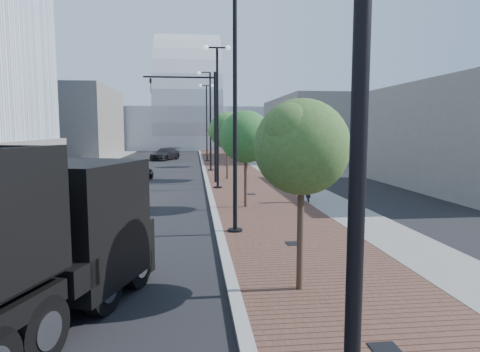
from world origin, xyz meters
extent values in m
cube|color=#4C2D23|center=(3.50, 40.00, 0.06)|extent=(7.00, 140.00, 0.12)
cube|color=slate|center=(6.20, 40.00, 0.07)|extent=(2.40, 140.00, 0.13)
cube|color=gray|center=(0.00, 40.00, 0.07)|extent=(0.30, 140.00, 0.14)
cube|color=slate|center=(-13.00, 40.00, 0.06)|extent=(4.00, 140.00, 0.12)
cube|color=black|center=(-3.78, 4.25, 1.83)|extent=(3.44, 3.51, 2.80)
cube|color=black|center=(-3.30, 5.67, 0.91)|extent=(2.62, 1.33, 1.40)
cube|color=black|center=(-4.25, 2.82, 1.13)|extent=(2.82, 1.67, 0.54)
cylinder|color=black|center=(-5.04, 4.04, 0.59)|extent=(0.68, 1.22, 1.18)
cylinder|color=silver|center=(-5.04, 4.04, 0.59)|extent=(0.55, 0.73, 0.65)
cylinder|color=black|center=(-2.90, 3.32, 0.59)|extent=(0.68, 1.22, 1.18)
cylinder|color=silver|center=(-2.90, 3.32, 0.59)|extent=(0.55, 0.73, 0.65)
cylinder|color=black|center=(-4.53, 5.55, 0.59)|extent=(0.68, 1.22, 1.18)
cylinder|color=silver|center=(-4.53, 5.55, 0.59)|extent=(0.55, 0.73, 0.65)
cylinder|color=black|center=(-2.39, 4.84, 0.59)|extent=(0.68, 1.22, 1.18)
cylinder|color=silver|center=(-2.39, 4.84, 0.59)|extent=(0.55, 0.73, 0.65)
cylinder|color=black|center=(-3.53, 1.42, 0.59)|extent=(0.68, 1.22, 1.18)
cylinder|color=silver|center=(-3.53, 1.42, 0.59)|extent=(0.55, 0.73, 0.65)
imported|color=silver|center=(-4.60, 18.00, 0.83)|extent=(2.36, 5.24, 1.67)
imported|color=black|center=(-5.66, 29.52, 0.59)|extent=(3.44, 4.68, 1.18)
imported|color=black|center=(-4.65, 49.56, 0.78)|extent=(4.13, 5.78, 1.55)
imported|color=black|center=(4.89, 16.01, 1.01)|extent=(0.83, 0.65, 2.02)
cylinder|color=black|center=(0.60, -2.00, 4.62)|extent=(0.16, 0.16, 9.00)
cylinder|color=black|center=(0.60, 10.00, 0.10)|extent=(0.56, 0.56, 0.20)
cylinder|color=black|center=(0.60, 10.00, 4.62)|extent=(0.16, 0.16, 9.00)
cylinder|color=black|center=(0.60, 22.00, 0.10)|extent=(0.56, 0.56, 0.20)
cylinder|color=black|center=(0.60, 22.00, 4.62)|extent=(0.16, 0.16, 9.00)
cylinder|color=black|center=(0.60, 22.00, 9.12)|extent=(1.40, 0.10, 0.10)
sphere|color=silver|center=(-0.10, 22.00, 9.12)|extent=(0.32, 0.32, 0.32)
sphere|color=silver|center=(1.30, 22.00, 9.12)|extent=(0.32, 0.32, 0.32)
cylinder|color=black|center=(0.60, 34.00, 0.10)|extent=(0.56, 0.56, 0.20)
cylinder|color=black|center=(0.60, 34.00, 4.62)|extent=(0.16, 0.16, 9.00)
cylinder|color=black|center=(0.10, 34.00, 9.12)|extent=(1.00, 0.10, 0.10)
sphere|color=silver|center=(-0.40, 34.00, 9.05)|extent=(0.32, 0.32, 0.32)
cylinder|color=black|center=(0.60, 46.00, 0.10)|extent=(0.56, 0.56, 0.20)
cylinder|color=black|center=(0.60, 46.00, 4.62)|extent=(0.16, 0.16, 9.00)
cylinder|color=black|center=(0.60, 46.00, 9.12)|extent=(1.40, 0.10, 0.10)
sphere|color=silver|center=(-0.10, 46.00, 9.12)|extent=(0.32, 0.32, 0.32)
sphere|color=silver|center=(1.30, 46.00, 9.12)|extent=(0.32, 0.32, 0.32)
cylinder|color=black|center=(0.60, 25.00, 4.00)|extent=(0.18, 0.18, 8.00)
cylinder|color=black|center=(-1.90, 25.00, 7.60)|extent=(5.00, 0.12, 0.12)
imported|color=black|center=(-3.90, 25.00, 7.00)|extent=(0.16, 0.20, 1.00)
cylinder|color=#382619|center=(1.60, 4.00, 1.66)|extent=(0.16, 0.16, 3.32)
sphere|color=#30551D|center=(1.60, 4.00, 3.56)|extent=(2.27, 2.27, 2.27)
sphere|color=#30551D|center=(2.00, 4.30, 3.32)|extent=(1.59, 1.59, 1.59)
sphere|color=#30551D|center=(1.30, 3.70, 3.89)|extent=(1.36, 1.36, 1.36)
cylinder|color=#382619|center=(1.60, 15.00, 1.68)|extent=(0.16, 0.16, 3.36)
sphere|color=#1E541C|center=(1.60, 15.00, 3.60)|extent=(2.57, 2.57, 2.57)
sphere|color=#1E541C|center=(2.00, 15.30, 3.36)|extent=(1.80, 1.80, 1.80)
sphere|color=#1E541C|center=(1.30, 14.70, 3.94)|extent=(1.54, 1.54, 1.54)
cylinder|color=#382619|center=(1.60, 27.00, 1.81)|extent=(0.16, 0.16, 3.61)
sphere|color=#21551D|center=(1.60, 27.00, 3.87)|extent=(2.77, 2.77, 2.77)
sphere|color=#21551D|center=(2.00, 27.30, 3.61)|extent=(1.94, 1.94, 1.94)
sphere|color=#21551D|center=(1.30, 26.70, 4.23)|extent=(1.66, 1.66, 1.66)
cylinder|color=#382619|center=(1.60, 39.00, 1.75)|extent=(0.16, 0.16, 3.50)
sphere|color=#3A5C1F|center=(1.60, 39.00, 3.75)|extent=(2.19, 2.19, 2.19)
sphere|color=#3A5C1F|center=(2.00, 39.30, 3.50)|extent=(1.53, 1.53, 1.53)
sphere|color=#3A5C1F|center=(1.30, 38.70, 4.10)|extent=(1.31, 1.31, 1.31)
cube|color=#AAAFB4|center=(-2.00, 85.00, 4.00)|extent=(50.00, 28.00, 8.00)
cube|color=#65615B|center=(-20.00, 60.00, 5.00)|extent=(14.00, 20.00, 10.00)
cube|color=slate|center=(16.00, 50.00, 4.00)|extent=(12.00, 22.00, 8.00)
cube|color=black|center=(2.40, 1.00, 0.13)|extent=(0.50, 0.50, 0.02)
cube|color=black|center=(2.40, 8.00, 0.13)|extent=(0.50, 0.50, 0.02)
cube|color=black|center=(2.40, 19.00, 0.13)|extent=(0.50, 0.50, 0.02)
camera|label=1|loc=(-0.90, -5.78, 3.98)|focal=31.90mm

